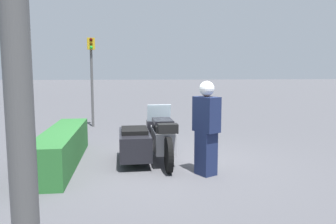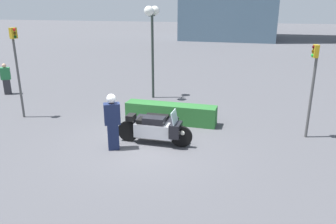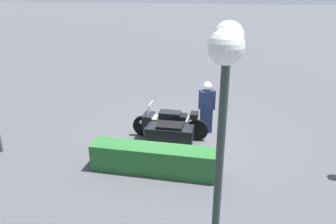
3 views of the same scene
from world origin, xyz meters
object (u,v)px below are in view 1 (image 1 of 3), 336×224
at_px(police_motorcycle, 147,139).
at_px(hedge_bush_curbside, 62,147).
at_px(officer_rider, 206,126).
at_px(traffic_light_near, 92,68).

xyz_separation_m(police_motorcycle, hedge_bush_curbside, (-0.06, 1.80, -0.11)).
distance_m(police_motorcycle, hedge_bush_curbside, 1.80).
relative_size(officer_rider, traffic_light_near, 0.57).
height_order(hedge_bush_curbside, traffic_light_near, traffic_light_near).
bearing_deg(police_motorcycle, hedge_bush_curbside, 91.00).
xyz_separation_m(officer_rider, hedge_bush_curbside, (1.07, 2.83, -0.57)).
distance_m(police_motorcycle, officer_rider, 1.60).
distance_m(hedge_bush_curbside, traffic_light_near, 5.09).
bearing_deg(traffic_light_near, officer_rider, 15.39).
bearing_deg(police_motorcycle, officer_rider, -138.76).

